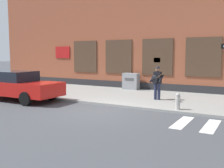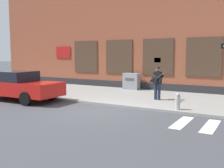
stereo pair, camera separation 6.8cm
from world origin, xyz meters
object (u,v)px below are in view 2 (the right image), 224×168
utility_box (131,81)px  red_car (19,86)px  busker (157,81)px  fire_hydrant (178,101)px  traffic_light (223,17)px

utility_box → red_car: bearing=-118.6°
busker → fire_hydrant: size_ratio=2.42×
red_car → utility_box: red_car is taller
red_car → utility_box: size_ratio=4.35×
utility_box → busker: bearing=-46.4°
traffic_light → utility_box: bearing=137.4°
utility_box → traffic_light: bearing=-42.6°
red_car → utility_box: bearing=61.4°
busker → traffic_light: size_ratio=0.33×
red_car → busker: size_ratio=2.74×
traffic_light → busker: bearing=141.2°
traffic_light → fire_hydrant: 3.72m
busker → utility_box: bearing=133.6°
traffic_light → fire_hydrant: bearing=154.9°
red_car → traffic_light: bearing=3.3°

